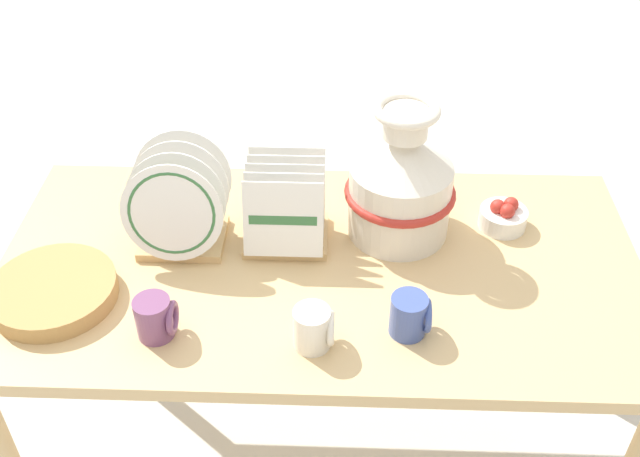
% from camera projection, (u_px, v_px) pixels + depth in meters
% --- Properties ---
extents(ground_plane, '(14.00, 14.00, 0.00)m').
position_uv_depth(ground_plane, '(320.00, 445.00, 2.29)').
color(ground_plane, beige).
extents(display_table, '(1.57, 0.80, 0.74)m').
position_uv_depth(display_table, '(320.00, 288.00, 1.87)').
color(display_table, tan).
rests_on(display_table, ground_plane).
extents(ceramic_vase, '(0.28, 0.28, 0.36)m').
position_uv_depth(ceramic_vase, '(401.00, 182.00, 1.83)').
color(ceramic_vase, silver).
rests_on(ceramic_vase, display_table).
extents(dish_rack_round_plates, '(0.24, 0.22, 0.26)m').
position_uv_depth(dish_rack_round_plates, '(179.00, 210.00, 1.81)').
color(dish_rack_round_plates, tan).
rests_on(dish_rack_round_plates, display_table).
extents(dish_rack_square_plates, '(0.21, 0.20, 0.21)m').
position_uv_depth(dish_rack_square_plates, '(286.00, 214.00, 1.85)').
color(dish_rack_square_plates, tan).
rests_on(dish_rack_square_plates, display_table).
extents(wicker_charger_stack, '(0.29, 0.29, 0.04)m').
position_uv_depth(wicker_charger_stack, '(53.00, 291.00, 1.71)').
color(wicker_charger_stack, tan).
rests_on(wicker_charger_stack, display_table).
extents(mug_cream_glaze, '(0.09, 0.08, 0.10)m').
position_uv_depth(mug_cream_glaze, '(314.00, 328.00, 1.59)').
color(mug_cream_glaze, silver).
rests_on(mug_cream_glaze, display_table).
extents(mug_cobalt_glaze, '(0.09, 0.08, 0.10)m').
position_uv_depth(mug_cobalt_glaze, '(411.00, 315.00, 1.62)').
color(mug_cobalt_glaze, '#42569E').
rests_on(mug_cobalt_glaze, display_table).
extents(mug_plum_glaze, '(0.09, 0.08, 0.10)m').
position_uv_depth(mug_plum_glaze, '(156.00, 318.00, 1.61)').
color(mug_plum_glaze, '#7A4770').
rests_on(mug_plum_glaze, display_table).
extents(fruit_bowl, '(0.12, 0.12, 0.08)m').
position_uv_depth(fruit_bowl, '(503.00, 216.00, 1.91)').
color(fruit_bowl, white).
rests_on(fruit_bowl, display_table).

